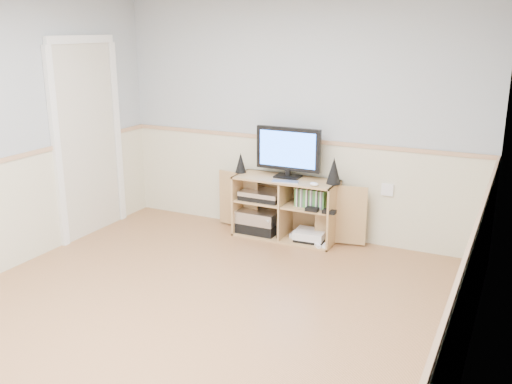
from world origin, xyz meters
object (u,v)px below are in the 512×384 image
Objects in this scene: monitor at (288,151)px; game_consoles at (309,236)px; media_cabinet at (287,206)px; keyboard at (285,182)px.

monitor is 1.54× the size of game_consoles.
media_cabinet is 2.43× the size of monitor.
media_cabinet reaches higher than game_consoles.
keyboard is at bearing -74.85° from media_cabinet.
media_cabinet is 3.74× the size of game_consoles.
monitor is 2.58× the size of keyboard.
monitor reaches higher than keyboard.
media_cabinet is 0.39m from game_consoles.
monitor reaches higher than game_consoles.
media_cabinet is 6.26× the size of keyboard.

